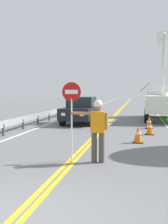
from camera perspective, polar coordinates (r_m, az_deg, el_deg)
The scene contains 13 objects.
ground_plane at distance 4.93m, azimuth -13.83°, elevation -20.76°, with size 160.00×160.00×0.00m, color slate.
centerline_yellow_left at distance 24.22m, azimuth 6.08°, elevation -0.65°, with size 0.11×110.00×0.01m, color yellow.
centerline_yellow_right at distance 24.21m, azimuth 6.51°, elevation -0.66°, with size 0.11×110.00×0.01m, color yellow.
edge_line_right at distance 24.20m, azimuth 14.82°, elevation -0.78°, with size 0.12×110.00×0.01m, color silver.
edge_line_left at distance 24.76m, azimuth -2.04°, elevation -0.53°, with size 0.12×110.00×0.01m, color silver.
flagger_worker at distance 8.15m, azimuth 2.76°, elevation -2.99°, with size 1.09×0.25×1.83m.
stop_sign_paddle at distance 8.24m, azimuth -2.53°, elevation 1.71°, with size 0.56×0.04×2.33m.
utility_bucket_truck at distance 21.35m, azimuth 15.42°, elevation 2.41°, with size 2.89×6.89×6.15m.
oncoming_sedan_nearest at distance 17.99m, azimuth -0.63°, elevation 0.31°, with size 2.01×4.15×1.70m.
traffic_cone_lead at distance 11.52m, azimuth 10.84°, elevation -4.49°, with size 0.40×0.40×0.70m.
traffic_cone_mid at distance 13.77m, azimuth 13.14°, elevation -3.10°, with size 0.40×0.40×0.70m.
traffic_cone_tail at distance 15.96m, azimuth 12.98°, elevation -2.10°, with size 0.40×0.40×0.70m.
guardrail_left_shoulder at distance 20.97m, azimuth -6.10°, elevation -0.01°, with size 0.10×32.00×0.71m.
Camera 1 is at (1.90, -4.05, 2.08)m, focal length 45.27 mm.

